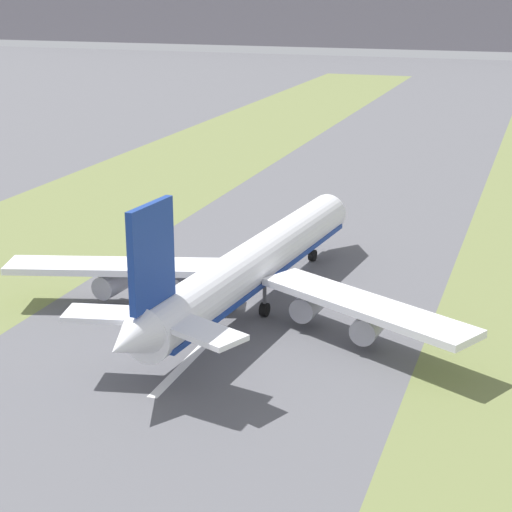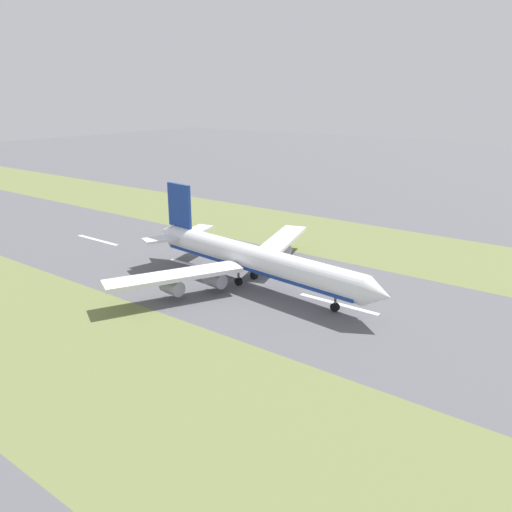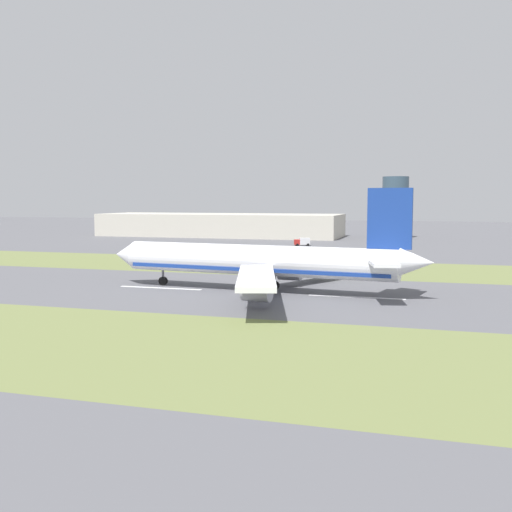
# 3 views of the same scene
# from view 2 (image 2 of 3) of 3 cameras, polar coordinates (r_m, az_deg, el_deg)

# --- Properties ---
(ground_plane) EXTENTS (800.00, 800.00, 0.00)m
(ground_plane) POSITION_cam_2_polar(r_m,az_deg,el_deg) (115.22, 0.22, -3.05)
(ground_plane) COLOR #56565B
(grass_median_west) EXTENTS (40.00, 600.00, 0.01)m
(grass_median_west) POSITION_cam_2_polar(r_m,az_deg,el_deg) (152.02, 10.30, 1.91)
(grass_median_west) COLOR olive
(grass_median_west) RESTS_ON ground
(grass_median_east) EXTENTS (40.00, 600.00, 0.01)m
(grass_median_east) POSITION_cam_2_polar(r_m,az_deg,el_deg) (86.55, -18.05, -11.54)
(grass_median_east) COLOR olive
(grass_median_east) RESTS_ON ground
(centreline_dash_near) EXTENTS (1.20, 18.00, 0.01)m
(centreline_dash_near) POSITION_cam_2_polar(r_m,az_deg,el_deg) (155.99, -17.66, 1.75)
(centreline_dash_near) COLOR silver
(centreline_dash_near) RESTS_ON ground
(centreline_dash_mid) EXTENTS (1.20, 18.00, 0.01)m
(centreline_dash_mid) POSITION_cam_2_polar(r_m,az_deg,el_deg) (126.91, -6.84, -1.16)
(centreline_dash_mid) COLOR silver
(centreline_dash_mid) RESTS_ON ground
(centreline_dash_far) EXTENTS (1.20, 18.00, 0.01)m
(centreline_dash_far) POSITION_cam_2_polar(r_m,az_deg,el_deg) (105.26, 9.37, -5.41)
(centreline_dash_far) COLOR silver
(centreline_dash_far) RESTS_ON ground
(airplane_main_jet) EXTENTS (63.83, 67.22, 20.20)m
(airplane_main_jet) POSITION_cam_2_polar(r_m,az_deg,el_deg) (112.80, -0.72, -0.27)
(airplane_main_jet) COLOR white
(airplane_main_jet) RESTS_ON ground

